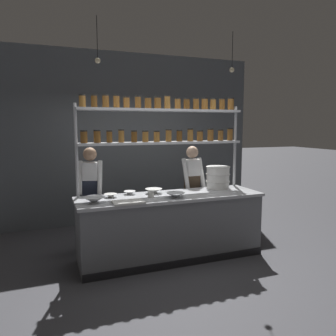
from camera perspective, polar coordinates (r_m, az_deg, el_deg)
name	(u,v)px	position (r m, az deg, el deg)	size (l,w,h in m)	color
ground_plane	(171,257)	(4.94, 0.48, -15.23)	(40.00, 40.00, 0.00)	#3D3D42
back_wall	(132,139)	(6.58, -6.21, 5.13)	(5.06, 0.12, 3.30)	#4C5156
prep_counter	(171,226)	(4.78, 0.49, -10.15)	(2.66, 0.76, 0.92)	slate
spice_shelf_unit	(164,127)	(4.88, -0.76, 7.09)	(2.54, 0.28, 2.34)	#ADAFB5
chef_left	(91,192)	(5.09, -13.27, -4.15)	(0.41, 0.34, 1.58)	black
chef_center	(192,187)	(5.48, 4.22, -3.25)	(0.36, 0.28, 1.57)	black
container_stack	(218,177)	(5.21, 8.68, -1.62)	(0.38, 0.38, 0.35)	white
cutting_board	(128,202)	(4.22, -6.94, -5.93)	(0.40, 0.26, 0.02)	silver
prep_bowl_near_left	(130,193)	(4.75, -6.68, -4.30)	(0.17, 0.17, 0.05)	white
prep_bowl_center_front	(176,195)	(4.50, 1.41, -4.77)	(0.26, 0.26, 0.07)	silver
prep_bowl_center_back	(154,191)	(4.79, -2.50, -4.03)	(0.25, 0.25, 0.07)	silver
prep_bowl_near_right	(111,196)	(4.59, -9.94, -4.76)	(0.18, 0.18, 0.05)	silver
prep_bowl_far_left	(94,200)	(4.31, -12.76, -5.45)	(0.28, 0.28, 0.08)	silver
serving_cup_front	(151,194)	(4.51, -3.02, -4.57)	(0.09, 0.09, 0.09)	silver
pendant_light_row	(170,64)	(4.64, 0.35, 17.70)	(2.01, 0.07, 0.58)	black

